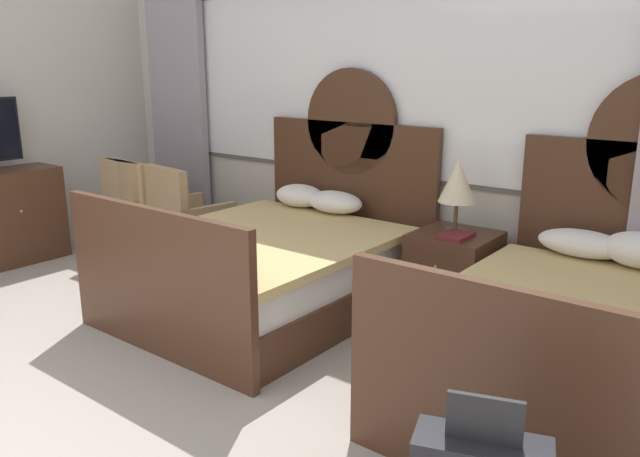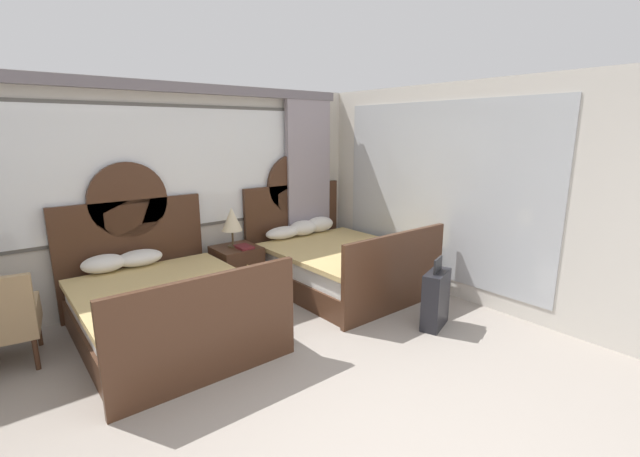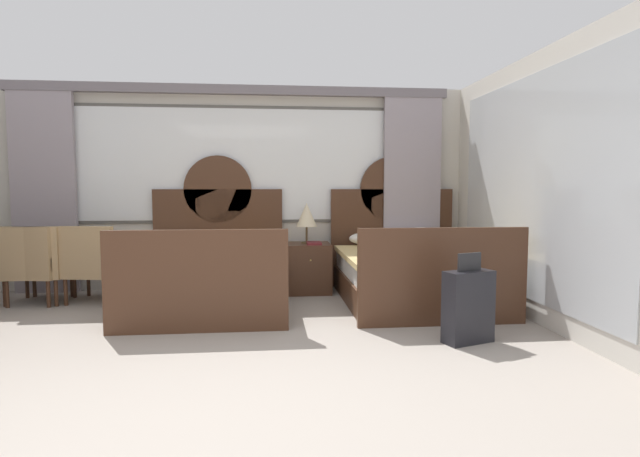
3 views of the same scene
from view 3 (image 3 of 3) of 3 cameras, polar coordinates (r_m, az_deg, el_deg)
The scene contains 12 objects.
ground_plane at distance 3.26m, azimuth -14.01°, elevation -20.00°, with size 24.00×24.00×0.00m, color #9E9389.
wall_back_window at distance 6.86m, azimuth -9.61°, elevation 5.25°, with size 6.20×0.22×2.70m.
wall_right_mirror at distance 5.34m, azimuth 24.42°, elevation 4.22°, with size 0.08×4.52×2.70m.
bed_near_window at distance 5.92m, azimuth -12.30°, elevation -5.16°, with size 1.69×2.13×1.77m.
bed_near_mirror at distance 6.13m, azimuth 10.27°, elevation -4.74°, with size 1.69×2.13×1.77m.
nightstand_between_beds at distance 6.53m, azimuth -1.28°, elevation -4.46°, with size 0.55×0.57×0.63m.
table_lamp_on_nightstand at distance 6.49m, azimuth -1.53°, elevation 1.52°, with size 0.27×0.27×0.52m.
book_on_nightstand at distance 6.38m, azimuth -0.70°, elevation -1.67°, with size 0.18×0.26×0.03m.
armchair_by_window_left at distance 6.48m, azimuth -24.18°, elevation -3.57°, with size 0.70×0.70×0.91m.
armchair_by_window_centre at distance 6.71m, azimuth -29.40°, elevation -3.49°, with size 0.64×0.64×0.91m.
armchair_by_window_right at distance 6.72m, azimuth -29.54°, elevation -3.49°, with size 0.72×0.72×0.91m.
suitcase_on_floor at distance 4.62m, azimuth 16.44°, elevation -8.44°, with size 0.48×0.32×0.79m.
Camera 3 is at (0.45, -2.93, 1.35)m, focal length 28.28 mm.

